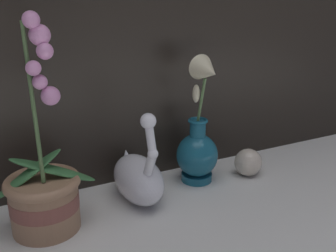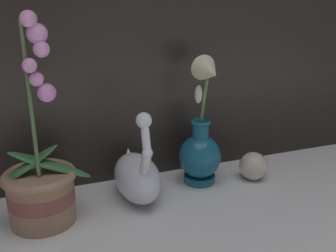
{
  "view_description": "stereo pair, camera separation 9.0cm",
  "coord_description": "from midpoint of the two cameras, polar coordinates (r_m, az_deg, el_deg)",
  "views": [
    {
      "loc": [
        -0.35,
        -0.65,
        0.46
      ],
      "look_at": [
        0.03,
        0.11,
        0.17
      ],
      "focal_mm": 42.0,
      "sensor_mm": 36.0,
      "label": 1
    },
    {
      "loc": [
        -0.26,
        -0.69,
        0.46
      ],
      "look_at": [
        0.03,
        0.11,
        0.17
      ],
      "focal_mm": 42.0,
      "sensor_mm": 36.0,
      "label": 2
    }
  ],
  "objects": [
    {
      "name": "glass_sphere",
      "position": [
        1.05,
        9.17,
        -5.27
      ],
      "size": [
        0.07,
        0.07,
        0.07
      ],
      "color": "beige",
      "rests_on": "ground_plane"
    },
    {
      "name": "swan_figurine",
      "position": [
        0.92,
        -7.2,
        -7.29
      ],
      "size": [
        0.1,
        0.2,
        0.23
      ],
      "color": "white",
      "rests_on": "ground_plane"
    },
    {
      "name": "blue_vase",
      "position": [
        0.98,
        1.83,
        -2.61
      ],
      "size": [
        0.11,
        0.13,
        0.33
      ],
      "color": "#195B75",
      "rests_on": "ground_plane"
    },
    {
      "name": "ground_plane",
      "position": [
        0.87,
        -1.7,
        -13.16
      ],
      "size": [
        2.8,
        2.8,
        0.0
      ],
      "primitive_type": "plane",
      "color": "silver"
    },
    {
      "name": "orchid_potted_plant",
      "position": [
        0.85,
        -20.54,
        -8.84
      ],
      "size": [
        0.2,
        0.15,
        0.43
      ],
      "color": "#9E7556",
      "rests_on": "ground_plane"
    }
  ]
}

